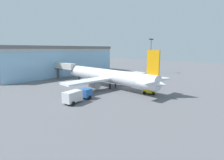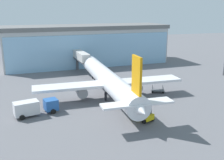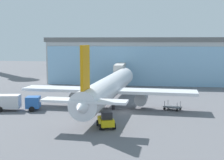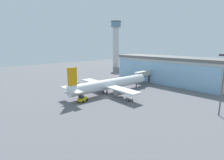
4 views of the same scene
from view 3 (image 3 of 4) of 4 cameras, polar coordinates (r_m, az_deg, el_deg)
ground at (r=51.26m, az=2.16°, el=-5.93°), size 240.00×240.00×0.00m
terminal_building at (r=88.25m, az=5.64°, el=3.65°), size 52.93×17.34×12.54m
jet_bridge at (r=76.75m, az=1.50°, el=1.97°), size 3.03×11.52×6.07m
airplane at (r=54.91m, az=-0.50°, el=-1.39°), size 30.18×38.42×11.08m
catering_truck at (r=54.68m, az=-17.15°, el=-3.85°), size 7.60×3.73×2.65m
baggage_cart at (r=53.85m, az=10.98°, el=-4.88°), size 3.20×2.57×1.50m
pushback_tug at (r=42.20m, az=-1.10°, el=-7.43°), size 3.12×3.64×2.30m
safety_cone_nose at (r=47.96m, az=-1.53°, el=-6.51°), size 0.36×0.36×0.55m
safety_cone_wingtip at (r=57.82m, az=-15.03°, el=-4.39°), size 0.36×0.36×0.55m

